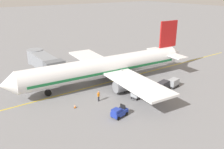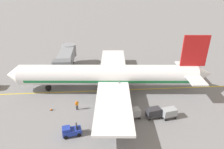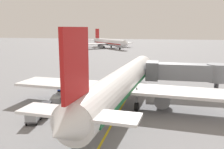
{
  "view_description": "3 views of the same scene",
  "coord_description": "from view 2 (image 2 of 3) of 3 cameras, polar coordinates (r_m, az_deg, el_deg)",
  "views": [
    {
      "loc": [
        -34.87,
        21.75,
        17.17
      ],
      "look_at": [
        -1.95,
        -1.4,
        2.29
      ],
      "focal_mm": 38.14,
      "sensor_mm": 36.0,
      "label": 1
    },
    {
      "loc": [
        -32.29,
        0.1,
        19.08
      ],
      "look_at": [
        -1.54,
        -2.12,
        4.08
      ],
      "focal_mm": 31.75,
      "sensor_mm": 36.0,
      "label": 2
    },
    {
      "loc": [
        5.45,
        -33.64,
        10.56
      ],
      "look_at": [
        -2.35,
        2.09,
        3.52
      ],
      "focal_mm": 38.92,
      "sensor_mm": 36.0,
      "label": 3
    }
  ],
  "objects": [
    {
      "name": "ground_plane",
      "position": [
        37.5,
        -3.42,
        -4.69
      ],
      "size": [
        400.0,
        400.0,
        0.0
      ],
      "primitive_type": "plane",
      "color": "slate"
    },
    {
      "name": "gate_lead_in_line",
      "position": [
        37.5,
        -3.42,
        -4.69
      ],
      "size": [
        0.24,
        80.0,
        0.01
      ],
      "primitive_type": "cube",
      "color": "gold",
      "rests_on": "ground"
    },
    {
      "name": "parked_airliner",
      "position": [
        36.01,
        -0.8,
        -0.26
      ],
      "size": [
        30.31,
        37.35,
        10.63
      ],
      "color": "white",
      "rests_on": "ground"
    },
    {
      "name": "jet_bridge",
      "position": [
        44.61,
        -13.02,
        4.74
      ],
      "size": [
        12.98,
        3.5,
        4.98
      ],
      "color": "gray",
      "rests_on": "ground"
    },
    {
      "name": "baggage_tug_lead",
      "position": [
        28.04,
        -11.69,
        -15.64
      ],
      "size": [
        1.73,
        2.7,
        1.62
      ],
      "color": "#1E339E",
      "rests_on": "ground"
    },
    {
      "name": "baggage_cart_front",
      "position": [
        30.08,
        0.68,
        -11.13
      ],
      "size": [
        1.75,
        2.98,
        1.58
      ],
      "color": "#4C4C51",
      "rests_on": "ground"
    },
    {
      "name": "baggage_cart_second_in_train",
      "position": [
        30.33,
        6.08,
        -10.94
      ],
      "size": [
        1.75,
        2.98,
        1.58
      ],
      "color": "#4C4C51",
      "rests_on": "ground"
    },
    {
      "name": "baggage_cart_third_in_train",
      "position": [
        30.96,
        11.82,
        -10.55
      ],
      "size": [
        1.75,
        2.98,
        1.58
      ],
      "color": "#4C4C51",
      "rests_on": "ground"
    },
    {
      "name": "baggage_cart_tail_end",
      "position": [
        31.47,
        16.14,
        -10.44
      ],
      "size": [
        1.75,
        2.98,
        1.58
      ],
      "color": "#4C4C51",
      "rests_on": "ground"
    },
    {
      "name": "ground_crew_wing_walker",
      "position": [
        32.43,
        -0.49,
        -8.05
      ],
      "size": [
        0.6,
        0.55,
        1.69
      ],
      "color": "#232328",
      "rests_on": "ground"
    },
    {
      "name": "ground_crew_loader",
      "position": [
        32.43,
        -10.09,
        -8.51
      ],
      "size": [
        0.46,
        0.66,
        1.69
      ],
      "color": "#232328",
      "rests_on": "ground"
    },
    {
      "name": "safety_cone_nose_left",
      "position": [
        33.59,
        -17.14,
        -9.41
      ],
      "size": [
        0.36,
        0.36,
        0.59
      ],
      "color": "black",
      "rests_on": "ground"
    }
  ]
}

